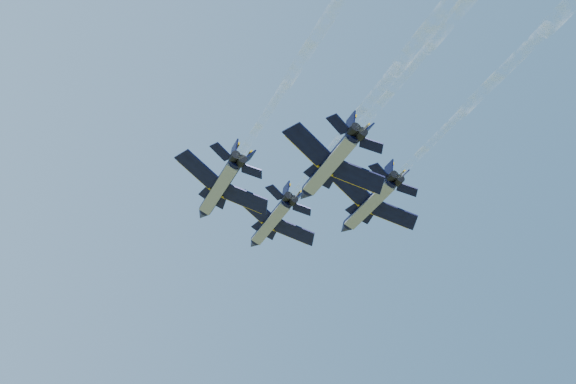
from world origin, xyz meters
TOP-DOWN VIEW (x-y plane):
  - jet_lead at (4.51, 11.70)m, footprint 9.93×15.21m
  - jet_left at (-7.78, 4.87)m, footprint 9.93×15.21m
  - jet_right at (9.26, -1.06)m, footprint 9.93×15.21m
  - jet_slot at (-2.86, -7.95)m, footprint 9.93×15.21m
  - smoke_trail_lead at (-8.97, -27.52)m, footprint 19.13×51.13m

SIDE VIEW (x-z plane):
  - jet_lead at x=4.51m, z-range 101.74..107.60m
  - jet_left at x=-7.78m, z-range 101.74..107.60m
  - jet_right at x=9.26m, z-range 101.74..107.60m
  - jet_slot at x=-2.86m, z-range 101.74..107.60m
  - smoke_trail_lead at x=-8.97m, z-range 103.42..105.98m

